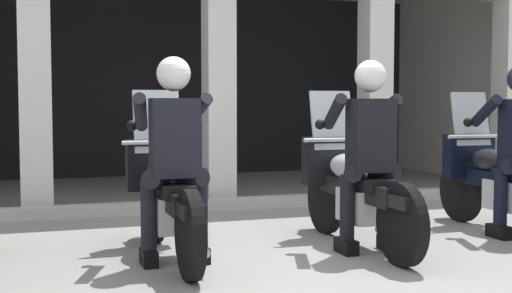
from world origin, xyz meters
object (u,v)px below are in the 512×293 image
at_px(motorcycle_center_left, 167,194).
at_px(motorcycle_far_right, 498,180).
at_px(police_officer_center_right, 369,139).
at_px(police_officer_center_left, 174,142).
at_px(motorcycle_center_right, 353,188).

xyz_separation_m(motorcycle_center_left, motorcycle_far_right, (3.21, 0.03, 0.00)).
bearing_deg(police_officer_center_right, police_officer_center_left, 173.43).
bearing_deg(police_officer_center_left, motorcycle_center_right, 2.62).
height_order(motorcycle_center_left, police_officer_center_right, police_officer_center_right).
bearing_deg(motorcycle_center_right, police_officer_center_left, -176.50).
bearing_deg(motorcycle_center_right, motorcycle_far_right, 1.78).
xyz_separation_m(police_officer_center_left, motorcycle_center_right, (1.61, 0.18, -0.44)).
relative_size(motorcycle_center_left, motorcycle_far_right, 1.00).
bearing_deg(motorcycle_far_right, motorcycle_center_right, 173.94).
height_order(police_officer_center_left, motorcycle_center_right, police_officer_center_left).
bearing_deg(police_officer_center_left, police_officer_center_right, -7.45).
height_order(motorcycle_center_left, motorcycle_center_right, same).
bearing_deg(police_officer_center_right, motorcycle_center_left, 163.56).
relative_size(motorcycle_center_left, police_officer_center_right, 1.29).
bearing_deg(motorcycle_center_right, motorcycle_center_left, 173.43).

